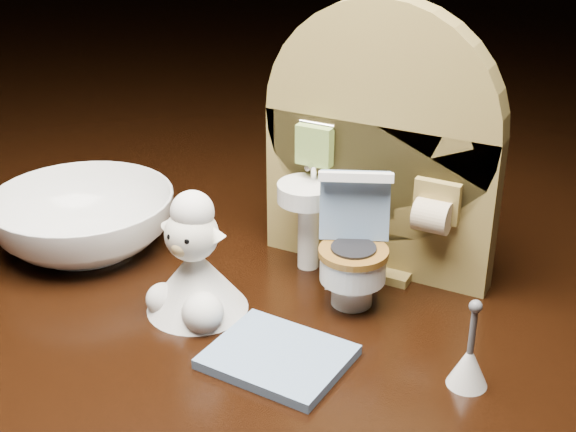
# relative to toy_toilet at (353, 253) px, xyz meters

# --- Properties ---
(backdrop_panel) EXTENTS (0.13, 0.05, 0.15)m
(backdrop_panel) POSITION_rel_toy_toilet_xyz_m (-0.00, 0.04, 0.04)
(backdrop_panel) COLOR olive
(backdrop_panel) RESTS_ON ground
(toy_toilet) EXTENTS (0.04, 0.05, 0.07)m
(toy_toilet) POSITION_rel_toy_toilet_xyz_m (0.00, 0.00, 0.00)
(toy_toilet) COLOR white
(toy_toilet) RESTS_ON ground
(bath_mat) EXTENTS (0.07, 0.05, 0.00)m
(bath_mat) POSITION_rel_toy_toilet_xyz_m (-0.01, -0.07, -0.02)
(bath_mat) COLOR #6784A8
(bath_mat) RESTS_ON ground
(toilet_brush) EXTENTS (0.02, 0.02, 0.04)m
(toilet_brush) POSITION_rel_toy_toilet_xyz_m (0.08, -0.05, -0.01)
(toilet_brush) COLOR white
(toilet_brush) RESTS_ON ground
(plush_lamb) EXTENTS (0.05, 0.05, 0.07)m
(plush_lamb) POSITION_rel_toy_toilet_xyz_m (-0.07, -0.05, -0.00)
(plush_lamb) COLOR white
(plush_lamb) RESTS_ON ground
(ceramic_bowl) EXTENTS (0.11, 0.11, 0.03)m
(ceramic_bowl) POSITION_rel_toy_toilet_xyz_m (-0.16, -0.02, -0.01)
(ceramic_bowl) COLOR white
(ceramic_bowl) RESTS_ON ground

